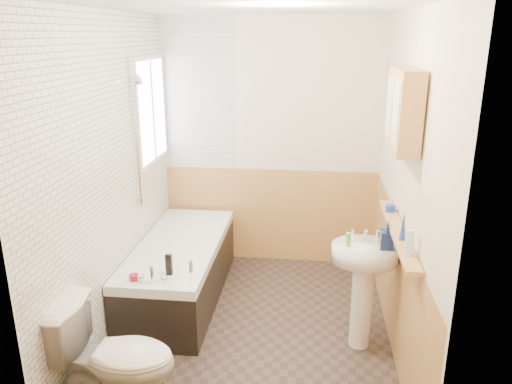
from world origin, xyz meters
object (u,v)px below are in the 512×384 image
Objects in this scene: sink at (364,275)px; toilet at (114,360)px; bathtub at (180,269)px; pine_shelf at (398,232)px; medicine_cabinet at (404,110)px.

toilet is at bearing -160.44° from sink.
bathtub is 1.70m from sink.
pine_shelf is 2.18× the size of medicine_cabinet.
bathtub is 1.47m from toilet.
medicine_cabinet reaches higher than bathtub.
medicine_cabinet is at bearing -63.69° from toilet.
pine_shelf is (1.80, 0.80, 0.62)m from toilet.
sink is at bearing 157.44° from medicine_cabinet.
bathtub is 2.02m from pine_shelf.
pine_shelf reaches higher than toilet.
bathtub is at bearing 159.29° from pine_shelf.
medicine_cabinet is at bearing 125.80° from pine_shelf.
toilet is 2.07m from pine_shelf.
pine_shelf is 0.85m from medicine_cabinet.
toilet is 0.82× the size of sink.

